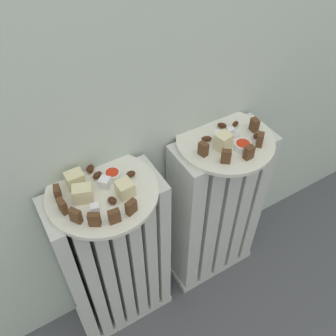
# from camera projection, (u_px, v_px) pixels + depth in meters

# --- Properties ---
(radiator_left) EXTENTS (0.33, 0.15, 0.65)m
(radiator_left) POSITION_uv_depth(u_px,v_px,m) (116.00, 262.00, 1.16)
(radiator_left) COLOR silver
(radiator_left) RESTS_ON ground_plane
(radiator_right) EXTENTS (0.33, 0.15, 0.65)m
(radiator_right) POSITION_uv_depth(u_px,v_px,m) (214.00, 212.00, 1.29)
(radiator_right) COLOR silver
(radiator_right) RESTS_ON ground_plane
(plate_left) EXTENTS (0.29, 0.29, 0.01)m
(plate_left) POSITION_uv_depth(u_px,v_px,m) (102.00, 192.00, 0.92)
(plate_left) COLOR silver
(plate_left) RESTS_ON radiator_left
(plate_right) EXTENTS (0.29, 0.29, 0.01)m
(plate_right) POSITION_uv_depth(u_px,v_px,m) (225.00, 141.00, 1.05)
(plate_right) COLOR silver
(plate_right) RESTS_ON radiator_right
(dark_cake_slice_left_0) EXTENTS (0.02, 0.03, 0.04)m
(dark_cake_slice_left_0) POSITION_uv_depth(u_px,v_px,m) (58.00, 193.00, 0.88)
(dark_cake_slice_left_0) COLOR #56351E
(dark_cake_slice_left_0) RESTS_ON plate_left
(dark_cake_slice_left_1) EXTENTS (0.02, 0.03, 0.04)m
(dark_cake_slice_left_1) POSITION_uv_depth(u_px,v_px,m) (63.00, 206.00, 0.85)
(dark_cake_slice_left_1) COLOR #56351E
(dark_cake_slice_left_1) RESTS_ON plate_left
(dark_cake_slice_left_2) EXTENTS (0.03, 0.03, 0.04)m
(dark_cake_slice_left_2) POSITION_uv_depth(u_px,v_px,m) (76.00, 216.00, 0.83)
(dark_cake_slice_left_2) COLOR #56351E
(dark_cake_slice_left_2) RESTS_ON plate_left
(dark_cake_slice_left_3) EXTENTS (0.03, 0.03, 0.04)m
(dark_cake_slice_left_3) POSITION_uv_depth(u_px,v_px,m) (94.00, 220.00, 0.82)
(dark_cake_slice_left_3) COLOR #56351E
(dark_cake_slice_left_3) RESTS_ON plate_left
(dark_cake_slice_left_4) EXTENTS (0.03, 0.02, 0.04)m
(dark_cake_slice_left_4) POSITION_uv_depth(u_px,v_px,m) (114.00, 216.00, 0.83)
(dark_cake_slice_left_4) COLOR #56351E
(dark_cake_slice_left_4) RESTS_ON plate_left
(dark_cake_slice_left_5) EXTENTS (0.03, 0.02, 0.04)m
(dark_cake_slice_left_5) POSITION_uv_depth(u_px,v_px,m) (131.00, 207.00, 0.85)
(dark_cake_slice_left_5) COLOR #56351E
(dark_cake_slice_left_5) RESTS_ON plate_left
(marble_cake_slice_left_0) EXTENTS (0.06, 0.05, 0.04)m
(marble_cake_slice_left_0) POSITION_uv_depth(u_px,v_px,m) (83.00, 194.00, 0.88)
(marble_cake_slice_left_0) COLOR beige
(marble_cake_slice_left_0) RESTS_ON plate_left
(marble_cake_slice_left_1) EXTENTS (0.04, 0.04, 0.04)m
(marble_cake_slice_left_1) POSITION_uv_depth(u_px,v_px,m) (75.00, 179.00, 0.91)
(marble_cake_slice_left_1) COLOR beige
(marble_cake_slice_left_1) RESTS_ON plate_left
(marble_cake_slice_left_2) EXTENTS (0.04, 0.04, 0.04)m
(marble_cake_slice_left_2) POSITION_uv_depth(u_px,v_px,m) (125.00, 189.00, 0.89)
(marble_cake_slice_left_2) COLOR beige
(marble_cake_slice_left_2) RESTS_ON plate_left
(turkish_delight_left_0) EXTENTS (0.04, 0.04, 0.03)m
(turkish_delight_left_0) POSITION_uv_depth(u_px,v_px,m) (105.00, 182.00, 0.91)
(turkish_delight_left_0) COLOR white
(turkish_delight_left_0) RESTS_ON plate_left
(turkish_delight_left_1) EXTENTS (0.02, 0.02, 0.02)m
(turkish_delight_left_1) POSITION_uv_depth(u_px,v_px,m) (95.00, 208.00, 0.86)
(turkish_delight_left_1) COLOR white
(turkish_delight_left_1) RESTS_ON plate_left
(medjool_date_left_0) EXTENTS (0.03, 0.03, 0.02)m
(medjool_date_left_0) POSITION_uv_depth(u_px,v_px,m) (97.00, 175.00, 0.94)
(medjool_date_left_0) COLOR #3D1E0F
(medjool_date_left_0) RESTS_ON plate_left
(medjool_date_left_1) EXTENTS (0.03, 0.03, 0.02)m
(medjool_date_left_1) POSITION_uv_depth(u_px,v_px,m) (90.00, 169.00, 0.95)
(medjool_date_left_1) COLOR #3D1E0F
(medjool_date_left_1) RESTS_ON plate_left
(medjool_date_left_2) EXTENTS (0.03, 0.03, 0.02)m
(medjool_date_left_2) POSITION_uv_depth(u_px,v_px,m) (112.00, 200.00, 0.88)
(medjool_date_left_2) COLOR #3D1E0F
(medjool_date_left_2) RESTS_ON plate_left
(medjool_date_left_3) EXTENTS (0.03, 0.02, 0.02)m
(medjool_date_left_3) POSITION_uv_depth(u_px,v_px,m) (131.00, 174.00, 0.94)
(medjool_date_left_3) COLOR #3D1E0F
(medjool_date_left_3) RESTS_ON plate_left
(jam_bowl_left) EXTENTS (0.04, 0.04, 0.02)m
(jam_bowl_left) POSITION_uv_depth(u_px,v_px,m) (113.00, 175.00, 0.93)
(jam_bowl_left) COLOR white
(jam_bowl_left) RESTS_ON plate_left
(dark_cake_slice_right_0) EXTENTS (0.02, 0.03, 0.04)m
(dark_cake_slice_right_0) POSITION_uv_depth(u_px,v_px,m) (203.00, 149.00, 0.99)
(dark_cake_slice_right_0) COLOR #56351E
(dark_cake_slice_right_0) RESTS_ON plate_right
(dark_cake_slice_right_1) EXTENTS (0.03, 0.03, 0.04)m
(dark_cake_slice_right_1) POSITION_uv_depth(u_px,v_px,m) (226.00, 156.00, 0.97)
(dark_cake_slice_right_1) COLOR #56351E
(dark_cake_slice_right_1) RESTS_ON plate_right
(dark_cake_slice_right_2) EXTENTS (0.03, 0.02, 0.04)m
(dark_cake_slice_right_2) POSITION_uv_depth(u_px,v_px,m) (249.00, 153.00, 0.98)
(dark_cake_slice_right_2) COLOR #56351E
(dark_cake_slice_right_2) RESTS_ON plate_right
(dark_cake_slice_right_3) EXTENTS (0.03, 0.03, 0.04)m
(dark_cake_slice_right_3) POSITION_uv_depth(u_px,v_px,m) (260.00, 140.00, 1.02)
(dark_cake_slice_right_3) COLOR #56351E
(dark_cake_slice_right_3) RESTS_ON plate_right
(dark_cake_slice_right_4) EXTENTS (0.02, 0.03, 0.04)m
(dark_cake_slice_right_4) POSITION_uv_depth(u_px,v_px,m) (254.00, 125.00, 1.06)
(dark_cake_slice_right_4) COLOR #56351E
(dark_cake_slice_right_4) RESTS_ON plate_right
(marble_cake_slice_right_0) EXTENTS (0.05, 0.04, 0.05)m
(marble_cake_slice_right_0) POSITION_uv_depth(u_px,v_px,m) (223.00, 141.00, 1.01)
(marble_cake_slice_right_0) COLOR beige
(marble_cake_slice_right_0) RESTS_ON plate_right
(turkish_delight_right_0) EXTENTS (0.03, 0.03, 0.02)m
(turkish_delight_right_0) POSITION_uv_depth(u_px,v_px,m) (219.00, 136.00, 1.04)
(turkish_delight_right_0) COLOR white
(turkish_delight_right_0) RESTS_ON plate_right
(turkish_delight_right_1) EXTENTS (0.03, 0.03, 0.02)m
(turkish_delight_right_1) POSITION_uv_depth(u_px,v_px,m) (230.00, 131.00, 1.06)
(turkish_delight_right_1) COLOR white
(turkish_delight_right_1) RESTS_ON plate_right
(medjool_date_right_0) EXTENTS (0.03, 0.02, 0.01)m
(medjool_date_right_0) POSITION_uv_depth(u_px,v_px,m) (235.00, 124.00, 1.09)
(medjool_date_right_0) COLOR #3D1E0F
(medjool_date_right_0) RESTS_ON plate_right
(medjool_date_right_1) EXTENTS (0.02, 0.02, 0.02)m
(medjool_date_right_1) POSITION_uv_depth(u_px,v_px,m) (257.00, 136.00, 1.05)
(medjool_date_right_1) COLOR #3D1E0F
(medjool_date_right_1) RESTS_ON plate_right
(medjool_date_right_2) EXTENTS (0.03, 0.03, 0.01)m
(medjool_date_right_2) POSITION_uv_depth(u_px,v_px,m) (207.00, 139.00, 1.04)
(medjool_date_right_2) COLOR #3D1E0F
(medjool_date_right_2) RESTS_ON plate_right
(medjool_date_right_3) EXTENTS (0.03, 0.03, 0.02)m
(medjool_date_right_3) POSITION_uv_depth(u_px,v_px,m) (222.00, 125.00, 1.08)
(medjool_date_right_3) COLOR #3D1E0F
(medjool_date_right_3) RESTS_ON plate_right
(jam_bowl_right) EXTENTS (0.05, 0.05, 0.02)m
(jam_bowl_right) POSITION_uv_depth(u_px,v_px,m) (243.00, 146.00, 1.01)
(jam_bowl_right) COLOR white
(jam_bowl_right) RESTS_ON plate_right
(fork) EXTENTS (0.03, 0.10, 0.00)m
(fork) POSITION_uv_depth(u_px,v_px,m) (241.00, 141.00, 1.04)
(fork) COLOR silver
(fork) RESTS_ON plate_right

